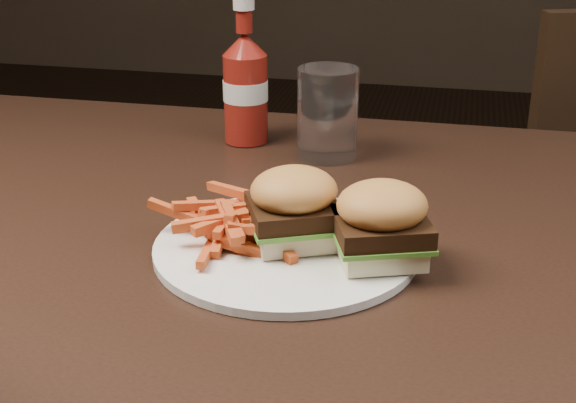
% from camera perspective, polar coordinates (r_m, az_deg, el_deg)
% --- Properties ---
extents(dining_table, '(1.20, 0.80, 0.04)m').
position_cam_1_polar(dining_table, '(0.86, -2.94, -2.72)').
color(dining_table, black).
rests_on(dining_table, ground).
extents(chair_far, '(0.56, 0.56, 0.04)m').
position_cam_1_polar(chair_far, '(1.66, 19.69, -2.29)').
color(chair_far, black).
rests_on(chair_far, ground).
extents(plate, '(0.26, 0.26, 0.01)m').
position_cam_1_polar(plate, '(0.78, -0.16, -3.32)').
color(plate, white).
rests_on(plate, dining_table).
extents(sandwich_half_a, '(0.10, 0.10, 0.02)m').
position_cam_1_polar(sandwich_half_a, '(0.78, 0.42, -2.19)').
color(sandwich_half_a, beige).
rests_on(sandwich_half_a, plate).
extents(sandwich_half_b, '(0.09, 0.09, 0.02)m').
position_cam_1_polar(sandwich_half_b, '(0.75, 6.56, -3.36)').
color(sandwich_half_b, '#FCF5BA').
rests_on(sandwich_half_b, plate).
extents(fries_pile, '(0.15, 0.15, 0.05)m').
position_cam_1_polar(fries_pile, '(0.79, -3.35, -0.99)').
color(fries_pile, '#C35D28').
rests_on(fries_pile, plate).
extents(ketchup_bottle, '(0.06, 0.06, 0.12)m').
position_cam_1_polar(ketchup_bottle, '(1.08, -3.03, 7.31)').
color(ketchup_bottle, maroon).
rests_on(ketchup_bottle, dining_table).
extents(tumbler, '(0.10, 0.10, 0.12)m').
position_cam_1_polar(tumbler, '(1.02, 2.83, 6.14)').
color(tumbler, white).
rests_on(tumbler, dining_table).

